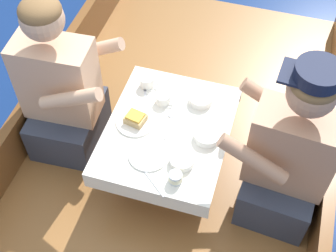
% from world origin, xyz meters
% --- Properties ---
extents(ground_plane, '(60.00, 60.00, 0.00)m').
position_xyz_m(ground_plane, '(0.00, 0.00, 0.00)').
color(ground_plane, navy).
extents(boat_deck, '(1.76, 2.97, 0.29)m').
position_xyz_m(boat_deck, '(0.00, 0.00, 0.15)').
color(boat_deck, brown).
rests_on(boat_deck, ground_plane).
extents(gunwale_port, '(0.06, 2.97, 0.29)m').
position_xyz_m(gunwale_port, '(-0.85, 0.00, 0.43)').
color(gunwale_port, brown).
rests_on(gunwale_port, boat_deck).
extents(gunwale_starboard, '(0.06, 2.97, 0.29)m').
position_xyz_m(gunwale_starboard, '(0.85, 0.00, 0.43)').
color(gunwale_starboard, brown).
rests_on(gunwale_starboard, boat_deck).
extents(cockpit_table, '(0.63, 0.78, 0.37)m').
position_xyz_m(cockpit_table, '(0.00, -0.13, 0.62)').
color(cockpit_table, '#B2B2B7').
rests_on(cockpit_table, boat_deck).
extents(person_port, '(0.54, 0.46, 1.00)m').
position_xyz_m(person_port, '(-0.61, -0.08, 0.70)').
color(person_port, '#333847').
rests_on(person_port, boat_deck).
extents(person_starboard, '(0.55, 0.47, 1.01)m').
position_xyz_m(person_starboard, '(0.61, -0.17, 0.70)').
color(person_starboard, '#333847').
rests_on(person_starboard, boat_deck).
extents(plate_sandwich, '(0.21, 0.21, 0.01)m').
position_xyz_m(plate_sandwich, '(-0.17, -0.14, 0.66)').
color(plate_sandwich, white).
rests_on(plate_sandwich, cockpit_table).
extents(plate_bread, '(0.20, 0.20, 0.01)m').
position_xyz_m(plate_bread, '(-0.04, -0.32, 0.66)').
color(plate_bread, white).
rests_on(plate_bread, cockpit_table).
extents(sandwich, '(0.12, 0.10, 0.05)m').
position_xyz_m(sandwich, '(-0.17, -0.14, 0.69)').
color(sandwich, tan).
rests_on(sandwich, plate_sandwich).
extents(bowl_port_near, '(0.13, 0.13, 0.04)m').
position_xyz_m(bowl_port_near, '(0.12, 0.09, 0.68)').
color(bowl_port_near, white).
rests_on(bowl_port_near, cockpit_table).
extents(bowl_starboard_near, '(0.12, 0.12, 0.04)m').
position_xyz_m(bowl_starboard_near, '(0.13, -0.32, 0.68)').
color(bowl_starboard_near, white).
rests_on(bowl_starboard_near, cockpit_table).
extents(bowl_center_far, '(0.13, 0.13, 0.04)m').
position_xyz_m(bowl_center_far, '(0.21, -0.14, 0.68)').
color(bowl_center_far, white).
rests_on(bowl_center_far, cockpit_table).
extents(coffee_cup_port, '(0.11, 0.08, 0.05)m').
position_xyz_m(coffee_cup_port, '(-0.08, 0.03, 0.69)').
color(coffee_cup_port, white).
rests_on(coffee_cup_port, cockpit_table).
extents(coffee_cup_starboard, '(0.11, 0.08, 0.06)m').
position_xyz_m(coffee_cup_starboard, '(-0.20, 0.12, 0.69)').
color(coffee_cup_starboard, white).
rests_on(coffee_cup_starboard, cockpit_table).
extents(tin_can, '(0.07, 0.07, 0.05)m').
position_xyz_m(tin_can, '(0.12, -0.43, 0.69)').
color(tin_can, silver).
rests_on(tin_can, cockpit_table).
extents(utensil_spoon_starboard, '(0.04, 0.17, 0.01)m').
position_xyz_m(utensil_spoon_starboard, '(-0.01, -0.09, 0.66)').
color(utensil_spoon_starboard, silver).
rests_on(utensil_spoon_starboard, cockpit_table).
extents(utensil_fork_starboard, '(0.07, 0.17, 0.00)m').
position_xyz_m(utensil_fork_starboard, '(-0.18, 0.05, 0.66)').
color(utensil_fork_starboard, silver).
rests_on(utensil_fork_starboard, cockpit_table).
extents(utensil_knife_port, '(0.14, 0.12, 0.00)m').
position_xyz_m(utensil_knife_port, '(0.03, -0.47, 0.66)').
color(utensil_knife_port, silver).
rests_on(utensil_knife_port, cockpit_table).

